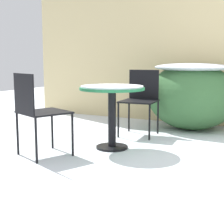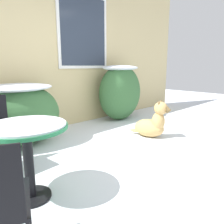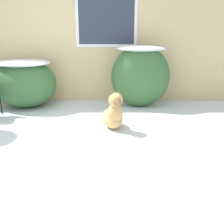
% 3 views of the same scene
% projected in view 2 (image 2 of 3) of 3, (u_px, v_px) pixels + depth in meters
% --- Properties ---
extents(ground_plane, '(16.00, 16.00, 0.00)m').
position_uv_depth(ground_plane, '(143.00, 158.00, 2.93)').
color(ground_plane, silver).
extents(house_wall, '(8.00, 0.10, 3.27)m').
position_uv_depth(house_wall, '(54.00, 43.00, 4.15)').
color(house_wall, '#D1BC84').
rests_on(house_wall, ground_plane).
extents(shrub_left, '(1.29, 1.00, 0.96)m').
position_uv_depth(shrub_left, '(18.00, 113.00, 3.35)').
color(shrub_left, '#386638').
rests_on(shrub_left, ground_plane).
extents(shrub_middle, '(1.18, 0.65, 1.24)m').
position_uv_depth(shrub_middle, '(121.00, 91.00, 4.97)').
color(shrub_middle, '#386638').
rests_on(shrub_middle, ground_plane).
extents(patio_table, '(0.73, 0.73, 0.72)m').
position_uv_depth(patio_table, '(27.00, 140.00, 1.94)').
color(patio_table, black).
rests_on(patio_table, ground_plane).
extents(dog, '(0.46, 0.74, 0.66)m').
position_uv_depth(dog, '(153.00, 124.00, 3.78)').
color(dog, tan).
rests_on(dog, ground_plane).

